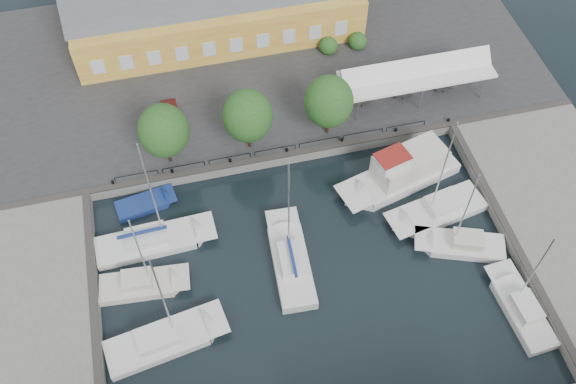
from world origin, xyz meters
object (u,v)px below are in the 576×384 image
object	(u,v)px
warehouse	(209,0)
trawler	(402,173)
east_boat_b	(461,246)
west_boat_a	(153,242)
east_boat_c	(520,310)
east_boat_a	(438,211)
tent_canopy	(417,74)
center_sailboat	(291,262)
launch_nw	(145,205)
west_boat_b	(143,285)
west_boat_c	(164,341)
car_red	(171,117)

from	to	relation	value
warehouse	trawler	xyz separation A→B (m)	(12.62, -22.36, -3.41)
east_boat_b	west_boat_a	size ratio (longest dim) A/B	0.79
trawler	east_boat_c	distance (m)	14.51
east_boat_a	east_boat_b	distance (m)	3.64
tent_canopy	east_boat_b	xyz separation A→B (m)	(-1.55, -16.03, -3.42)
center_sailboat	warehouse	bearing A→B (deg)	92.87
east_boat_c	west_boat_a	size ratio (longest dim) A/B	0.77
tent_canopy	center_sailboat	size ratio (longest dim) A/B	1.13
east_boat_c	launch_nw	xyz separation A→B (m)	(-26.30, 16.30, -0.17)
center_sailboat	east_boat_a	size ratio (longest dim) A/B	1.02
warehouse	trawler	bearing A→B (deg)	-60.57
east_boat_a	launch_nw	size ratio (longest dim) A/B	2.29
tent_canopy	west_boat_a	xyz separation A→B (m)	(-25.48, -9.91, -3.41)
trawler	west_boat_b	bearing A→B (deg)	-167.31
east_boat_a	launch_nw	bearing A→B (deg)	164.64
east_boat_b	east_boat_a	bearing A→B (deg)	99.74
warehouse	launch_nw	size ratio (longest dim) A/B	5.40
tent_canopy	east_boat_b	size ratio (longest dim) A/B	1.40
east_boat_a	west_boat_b	size ratio (longest dim) A/B	1.25
east_boat_b	west_boat_c	distance (m)	24.24
trawler	east_boat_b	xyz separation A→B (m)	(2.43, -7.52, -0.76)
warehouse	east_boat_b	world-z (taller)	warehouse
east_boat_c	launch_nw	distance (m)	30.94
trawler	east_boat_b	world-z (taller)	east_boat_b
west_boat_b	west_boat_c	world-z (taller)	west_boat_c
tent_canopy	east_boat_b	bearing A→B (deg)	-95.54
east_boat_c	east_boat_a	bearing A→B (deg)	105.58
car_red	east_boat_b	bearing A→B (deg)	-41.87
trawler	west_boat_c	distance (m)	23.89
center_sailboat	trawler	size ratio (longest dim) A/B	1.09
east_boat_b	west_boat_a	distance (m)	24.70
warehouse	west_boat_c	world-z (taller)	west_boat_c
west_boat_a	warehouse	bearing A→B (deg)	69.51
center_sailboat	launch_nw	bearing A→B (deg)	141.57
tent_canopy	east_boat_c	world-z (taller)	east_boat_c
car_red	launch_nw	size ratio (longest dim) A/B	0.75
trawler	east_boat_a	xyz separation A→B (m)	(1.81, -3.93, -0.75)
car_red	west_boat_a	xyz separation A→B (m)	(-3.23, -11.91, -1.38)
warehouse	car_red	distance (m)	13.43
launch_nw	trawler	bearing A→B (deg)	-6.66
trawler	east_boat_a	world-z (taller)	east_boat_a
center_sailboat	west_boat_b	size ratio (longest dim) A/B	1.27
west_boat_a	west_boat_b	world-z (taller)	west_boat_a
center_sailboat	west_boat_b	xyz separation A→B (m)	(-11.51, 0.71, -0.10)
east_boat_b	west_boat_b	distance (m)	25.26
east_boat_c	tent_canopy	bearing A→B (deg)	91.47
tent_canopy	trawler	xyz separation A→B (m)	(-3.98, -8.50, -2.67)
trawler	east_boat_b	bearing A→B (deg)	-72.12
center_sailboat	west_boat_b	bearing A→B (deg)	176.48
west_boat_b	west_boat_c	xyz separation A→B (m)	(1.03, -4.88, 0.00)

